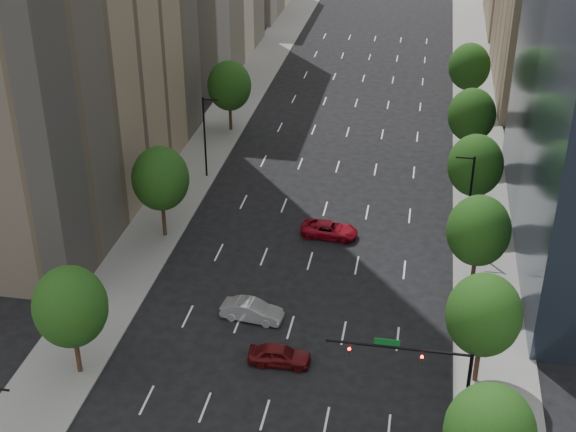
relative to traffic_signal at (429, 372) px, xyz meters
The scene contains 16 objects.
sidewalk_left 40.05m from the traffic_signal, 130.94° to the left, with size 6.00×200.00×0.15m, color slate.
sidewalk_right 30.84m from the traffic_signal, 80.59° to the left, with size 6.00×200.00×0.15m, color slate.
tree_right_1 6.96m from the traffic_signal, 59.96° to the left, with size 5.20×5.20×8.75m.
tree_right_2 18.34m from the traffic_signal, 79.09° to the left, with size 5.20×5.20×8.61m.
tree_right_3 30.21m from the traffic_signal, 83.40° to the left, with size 5.20×5.20×8.89m.
tree_right_4 44.14m from the traffic_signal, 85.49° to the left, with size 5.20×5.20×8.46m.
tree_right_5 60.11m from the traffic_signal, 86.69° to the left, with size 5.20×5.20×8.75m.
tree_left_0 24.62m from the traffic_signal, behind, with size 5.20×5.20×8.75m.
tree_left_1 32.96m from the traffic_signal, 138.11° to the left, with size 5.20×5.20×8.97m.
tree_left_2 53.91m from the traffic_signal, 117.07° to the left, with size 5.20×5.20×8.68m.
streetlight_rn 25.17m from the traffic_signal, 83.37° to the left, with size 1.70×0.20×9.00m.
streetlight_ln 42.42m from the traffic_signal, 124.40° to the left, with size 1.70×0.20×9.00m.
traffic_signal is the anchor object (origin of this frame).
car_maroon 12.68m from the traffic_signal, 152.51° to the left, with size 1.85×4.60×1.57m, color #530D10.
car_silver 17.85m from the traffic_signal, 142.39° to the left, with size 1.71×4.91×1.62m, color #A9AAAF.
car_red_far 26.73m from the traffic_signal, 110.91° to the left, with size 2.43×5.28×1.47m, color maroon.
Camera 1 is at (8.84, -10.70, 37.96)m, focal length 50.68 mm.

